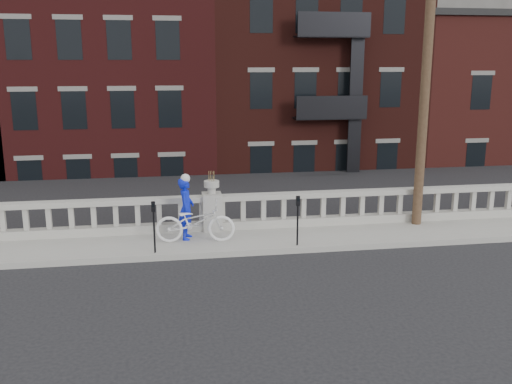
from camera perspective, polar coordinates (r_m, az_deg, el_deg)
ground at (r=13.17m, az=-2.86°, el=-9.33°), size 120.00×120.00×0.00m
sidewalk at (r=15.95m, az=-4.08°, el=-5.01°), size 32.00×2.20×0.15m
balustrade at (r=16.70m, az=-4.41°, el=-2.17°), size 28.00×0.34×1.03m
planter_pedestal at (r=16.65m, az=-4.42°, el=-1.54°), size 0.55×0.55×1.76m
lower_level at (r=35.29m, az=-6.26°, el=9.10°), size 80.00×44.00×20.80m
utility_pole at (r=17.42m, az=16.77°, el=13.25°), size 1.60×0.28×10.00m
parking_meter_b at (r=14.82m, az=-10.18°, el=-2.89°), size 0.10×0.09×1.36m
parking_meter_c at (r=15.21m, az=4.19°, el=-2.30°), size 0.10×0.09×1.36m
bicycle at (r=15.64m, az=-6.09°, el=-2.98°), size 2.21×0.95×1.13m
cyclist at (r=15.86m, az=-7.00°, el=-1.65°), size 0.53×0.70×1.73m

